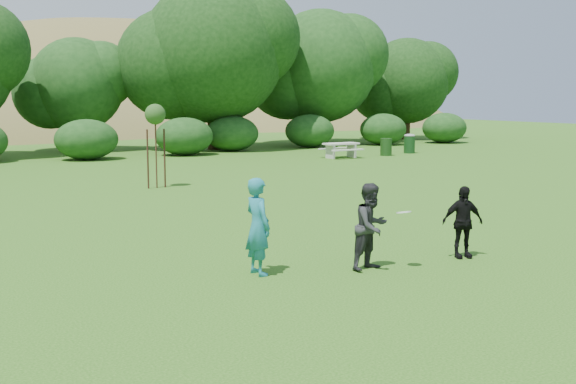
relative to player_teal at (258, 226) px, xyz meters
name	(u,v)px	position (x,y,z in m)	size (l,w,h in m)	color
ground	(374,272)	(1.86, -0.92, -0.86)	(120.00, 120.00, 0.00)	#19470C
player_teal	(258,226)	(0.00, 0.00, 0.00)	(0.63, 0.41, 1.72)	#1C6F80
player_grey	(371,226)	(1.94, -0.72, -0.07)	(0.77, 0.60, 1.58)	#27282A
player_black	(463,222)	(4.04, -0.87, -0.16)	(0.83, 0.34, 1.41)	black
trash_can_near	(386,147)	(17.71, 18.59, -0.41)	(0.60, 0.60, 0.90)	#1A3C15
frisbee	(404,212)	(2.43, -1.03, 0.19)	(0.27, 0.27, 0.07)	white
sapling	(155,117)	(2.75, 12.25, 1.56)	(0.70, 0.70, 2.85)	#3C2117
picnic_table	(341,148)	(14.89, 18.64, -0.34)	(1.80, 1.48, 0.76)	beige
trash_can_lidded	(409,143)	(19.81, 19.20, -0.32)	(0.60, 0.60, 1.05)	#153A18
tree_row	(92,62)	(5.09, 27.77, 4.01)	(53.92, 10.38, 9.62)	#3A2616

